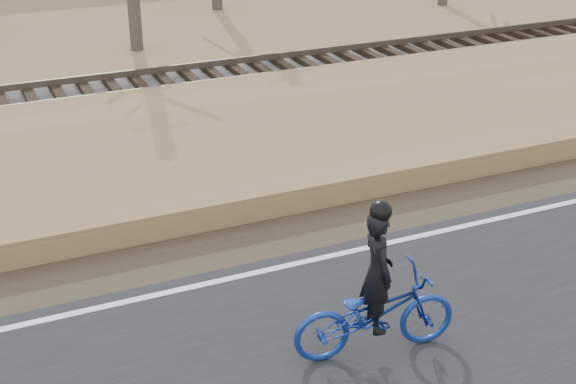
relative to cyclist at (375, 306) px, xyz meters
name	(u,v)px	position (x,y,z in m)	size (l,w,h in m)	color
ground	(360,261)	(0.95, 2.10, -0.71)	(120.00, 120.00, 0.00)	olive
road	(456,351)	(0.95, -0.40, -0.68)	(120.00, 6.00, 0.06)	black
edge_line	(353,251)	(0.95, 2.30, -0.64)	(120.00, 0.12, 0.01)	silver
shoulder	(324,226)	(0.95, 3.30, -0.69)	(120.00, 1.60, 0.04)	#473A2B
embankment	(255,150)	(0.95, 6.30, -0.49)	(120.00, 5.00, 0.44)	olive
ballast	(195,93)	(0.95, 10.10, -0.48)	(120.00, 3.00, 0.45)	slate
railroad	(194,81)	(0.95, 10.10, -0.18)	(120.00, 2.40, 0.29)	black
cyclist	(375,306)	(0.00, 0.00, 0.00)	(2.12, 0.99, 2.04)	navy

